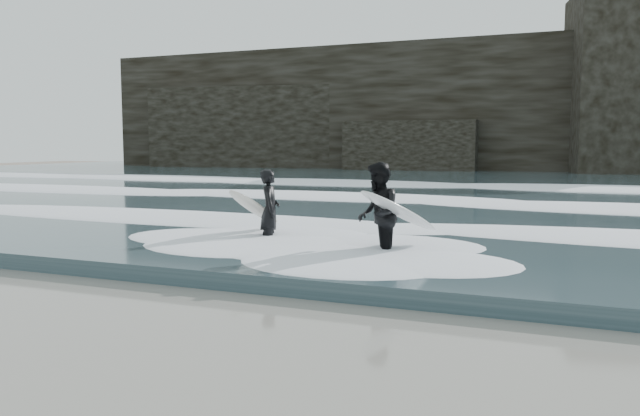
% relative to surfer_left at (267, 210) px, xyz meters
% --- Properties ---
extents(ground, '(120.00, 120.00, 0.00)m').
position_rel_surfer_left_xyz_m(ground, '(2.66, -6.67, -0.87)').
color(ground, '#7F695B').
rests_on(ground, ground).
extents(sea, '(90.00, 52.00, 0.30)m').
position_rel_surfer_left_xyz_m(sea, '(2.66, 22.33, -0.72)').
color(sea, '#2F434A').
rests_on(sea, ground).
extents(headland, '(70.00, 9.00, 10.00)m').
position_rel_surfer_left_xyz_m(headland, '(2.66, 39.33, 4.13)').
color(headland, black).
rests_on(headland, ground).
extents(foam_near, '(60.00, 3.20, 0.20)m').
position_rel_surfer_left_xyz_m(foam_near, '(2.66, 2.33, -0.47)').
color(foam_near, white).
rests_on(foam_near, sea).
extents(foam_mid, '(60.00, 4.00, 0.24)m').
position_rel_surfer_left_xyz_m(foam_mid, '(2.66, 9.33, -0.45)').
color(foam_mid, white).
rests_on(foam_mid, sea).
extents(foam_far, '(60.00, 4.80, 0.30)m').
position_rel_surfer_left_xyz_m(foam_far, '(2.66, 18.33, -0.42)').
color(foam_far, white).
rests_on(foam_far, sea).
extents(surfer_left, '(1.05, 1.83, 1.73)m').
position_rel_surfer_left_xyz_m(surfer_left, '(0.00, 0.00, 0.00)').
color(surfer_left, black).
rests_on(surfer_left, ground).
extents(surfer_right, '(1.61, 2.13, 1.94)m').
position_rel_surfer_left_xyz_m(surfer_right, '(2.76, -0.86, 0.10)').
color(surfer_right, black).
rests_on(surfer_right, ground).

